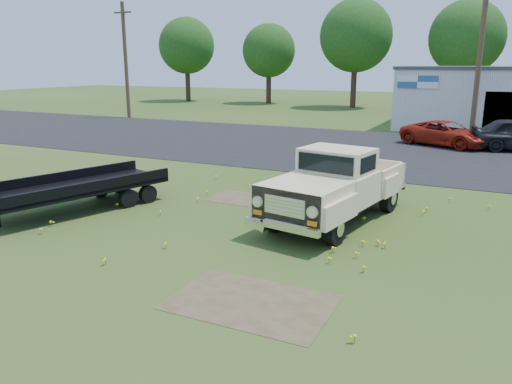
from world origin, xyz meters
TOP-DOWN VIEW (x-y plane):
  - ground at (0.00, 0.00)m, footprint 140.00×140.00m
  - asphalt_lot at (0.00, 15.00)m, footprint 90.00×14.00m
  - dirt_patch_a at (1.50, -3.00)m, footprint 3.00×2.00m
  - dirt_patch_b at (-2.00, 3.50)m, footprint 2.20×1.60m
  - commercial_building at (6.00, 26.99)m, footprint 14.20×8.20m
  - utility_pole_west at (-22.00, 22.00)m, footprint 1.60×0.30m
  - utility_pole_mid at (4.00, 22.00)m, footprint 1.60×0.30m
  - treeline_a at (-28.00, 40.00)m, footprint 6.40×6.40m
  - treeline_b at (-18.00, 41.00)m, footprint 5.76×5.76m
  - treeline_c at (-8.00, 39.50)m, footprint 7.04×7.04m
  - treeline_d at (2.00, 40.50)m, footprint 6.72×6.72m
  - vintage_pickup_truck at (1.43, 2.54)m, footprint 3.22×6.06m
  - flatbed_trailer at (-5.97, 0.14)m, footprint 3.77×6.29m
  - red_pickup at (2.92, 17.87)m, footprint 5.23×3.91m

SIDE VIEW (x-z plane):
  - ground at x=0.00m, z-range 0.00..0.00m
  - asphalt_lot at x=0.00m, z-range -0.01..0.01m
  - dirt_patch_a at x=1.50m, z-range -0.01..0.01m
  - dirt_patch_b at x=-2.00m, z-range -0.01..0.01m
  - red_pickup at x=2.92m, z-range 0.00..1.32m
  - flatbed_trailer at x=-5.97m, z-range 0.00..1.63m
  - vintage_pickup_truck at x=1.43m, z-range 0.00..2.09m
  - commercial_building at x=6.00m, z-range 0.03..4.18m
  - utility_pole_west at x=-22.00m, z-range 0.10..9.10m
  - utility_pole_mid at x=4.00m, z-range 0.10..9.10m
  - treeline_b at x=-18.00m, z-range 1.38..9.95m
  - treeline_a at x=-28.00m, z-range 1.54..11.06m
  - treeline_d at x=2.00m, z-range 1.62..11.62m
  - treeline_c at x=-8.00m, z-range 1.70..12.17m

